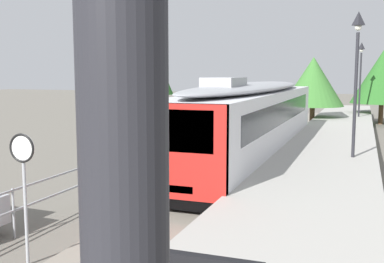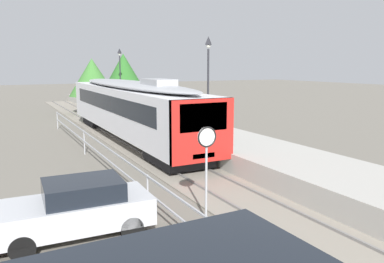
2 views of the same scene
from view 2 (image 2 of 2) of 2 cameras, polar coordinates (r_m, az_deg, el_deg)
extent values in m
plane|color=#6B665B|center=(21.39, -15.62, -2.69)|extent=(160.00, 160.00, 0.00)
cube|color=gray|center=(22.18, -8.03, -1.90)|extent=(3.20, 60.00, 0.06)
cube|color=slate|center=(21.94, -9.80, -1.89)|extent=(0.08, 60.00, 0.08)
cube|color=slate|center=(22.41, -6.30, -1.55)|extent=(0.08, 60.00, 0.08)
cube|color=silver|center=(23.23, -9.36, 3.44)|extent=(2.80, 18.20, 2.55)
cube|color=red|center=(15.04, 1.60, 0.10)|extent=(2.80, 0.24, 2.55)
cube|color=black|center=(14.88, 1.76, 2.18)|extent=(2.13, 0.08, 1.12)
cube|color=black|center=(23.19, -9.39, 4.44)|extent=(2.82, 15.29, 0.92)
ellipsoid|color=#9EA0A5|center=(23.12, -9.46, 7.02)|extent=(2.69, 17.47, 0.44)
cube|color=#9EA0A5|center=(18.84, -5.07, 7.35)|extent=(1.10, 2.20, 0.36)
cube|color=#EAE5C6|center=(15.18, 1.71, -3.64)|extent=(1.00, 0.10, 0.20)
cube|color=black|center=(17.35, -2.16, -3.81)|extent=(2.24, 3.20, 0.55)
cube|color=black|center=(29.81, -13.37, 1.70)|extent=(2.24, 3.20, 0.55)
cube|color=#A8A59E|center=(23.37, -0.54, -0.15)|extent=(3.90, 60.00, 0.90)
cylinder|color=#232328|center=(23.05, 2.44, 6.59)|extent=(0.12, 0.12, 4.60)
pyramid|color=#232328|center=(23.06, 2.49, 13.55)|extent=(0.34, 0.34, 0.50)
sphere|color=silver|center=(23.04, 2.49, 12.76)|extent=(0.24, 0.24, 0.24)
cylinder|color=#232328|center=(39.39, -10.75, 7.79)|extent=(0.12, 0.12, 4.60)
pyramid|color=#232328|center=(39.39, -10.88, 11.86)|extent=(0.34, 0.34, 0.50)
sphere|color=silver|center=(39.38, -10.87, 11.39)|extent=(0.24, 0.24, 0.24)
cylinder|color=#9EA0A5|center=(11.24, 2.16, -7.84)|extent=(0.07, 0.07, 2.20)
cylinder|color=white|center=(10.88, 2.26, -0.82)|extent=(0.60, 0.03, 0.60)
torus|color=black|center=(10.86, 2.30, -0.83)|extent=(0.61, 0.05, 0.61)
cube|color=#9EA0A5|center=(11.68, -6.75, -6.70)|extent=(0.05, 36.00, 0.05)
cube|color=#9EA0A5|center=(11.83, -6.70, -9.08)|extent=(0.05, 36.00, 0.05)
cylinder|color=#9EA0A5|center=(11.85, -6.70, -9.37)|extent=(0.06, 0.06, 1.25)
cylinder|color=#9EA0A5|center=(20.25, -15.92, -1.59)|extent=(0.06, 0.06, 1.25)
cylinder|color=#9EA0A5|center=(29.01, -19.63, 1.59)|extent=(0.06, 0.06, 1.25)
cube|color=#B7BABF|center=(10.73, -17.29, -11.60)|extent=(4.07, 1.93, 0.72)
cube|color=black|center=(10.56, -16.10, -8.38)|extent=(2.06, 1.63, 0.50)
cylinder|color=black|center=(10.08, -24.24, -15.71)|extent=(0.63, 0.23, 0.62)
cylinder|color=black|center=(11.52, -24.43, -12.48)|extent=(0.63, 0.23, 0.62)
cylinder|color=black|center=(10.40, -9.11, -14.12)|extent=(0.63, 0.23, 0.62)
cylinder|color=black|center=(11.80, -11.28, -11.22)|extent=(0.63, 0.23, 0.62)
cylinder|color=brown|center=(37.31, -14.62, 3.92)|extent=(0.36, 0.36, 1.70)
cone|color=#38702D|center=(37.15, -14.79, 7.91)|extent=(4.38, 4.38, 3.50)
cylinder|color=brown|center=(43.84, -10.16, 4.91)|extent=(0.36, 0.36, 1.68)
cone|color=#286023|center=(43.69, -10.28, 8.75)|extent=(4.85, 4.85, 4.20)
camera|label=1|loc=(11.98, 54.53, 3.29)|focal=43.66mm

